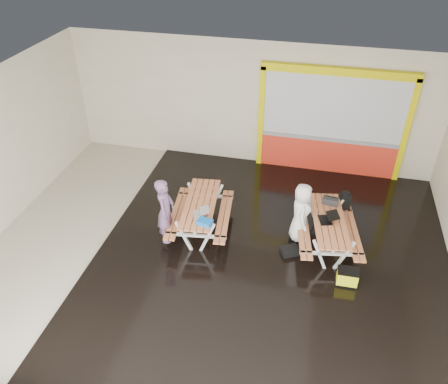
% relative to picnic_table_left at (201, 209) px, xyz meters
% --- Properties ---
extents(room, '(10.02, 8.02, 3.52)m').
position_rel_picnic_table_left_xyz_m(room, '(0.49, -0.66, 1.15)').
color(room, beige).
rests_on(room, ground).
extents(deck, '(7.50, 7.98, 0.05)m').
position_rel_picnic_table_left_xyz_m(deck, '(1.74, -0.66, -0.58)').
color(deck, black).
rests_on(deck, room).
extents(kiosk, '(3.88, 0.16, 3.00)m').
position_rel_picnic_table_left_xyz_m(kiosk, '(2.69, 3.27, 0.84)').
color(kiosk, red).
rests_on(kiosk, room).
extents(picnic_table_left, '(1.54, 2.10, 0.78)m').
position_rel_picnic_table_left_xyz_m(picnic_table_left, '(0.00, 0.00, 0.00)').
color(picnic_table_left, '#D37E50').
rests_on(picnic_table_left, deck).
extents(picnic_table_right, '(1.61, 2.12, 0.77)m').
position_rel_picnic_table_left_xyz_m(picnic_table_right, '(2.85, 0.08, -0.01)').
color(picnic_table_right, '#D37E50').
rests_on(picnic_table_right, deck).
extents(person_left, '(0.44, 0.62, 1.59)m').
position_rel_picnic_table_left_xyz_m(person_left, '(-0.65, -0.51, 0.22)').
color(person_left, '#715074').
rests_on(person_left, deck).
extents(person_right, '(0.55, 0.74, 1.40)m').
position_rel_picnic_table_left_xyz_m(person_right, '(2.24, 0.15, 0.20)').
color(person_right, white).
rests_on(person_right, deck).
extents(laptop_left, '(0.42, 0.40, 0.15)m').
position_rel_picnic_table_left_xyz_m(laptop_left, '(0.12, -0.40, 0.23)').
color(laptop_left, silver).
rests_on(laptop_left, picnic_table_left).
extents(laptop_right, '(0.48, 0.45, 0.17)m').
position_rel_picnic_table_left_xyz_m(laptop_right, '(2.82, 0.04, 0.23)').
color(laptop_right, black).
rests_on(laptop_right, picnic_table_right).
extents(blue_pouch, '(0.34, 0.27, 0.09)m').
position_rel_picnic_table_left_xyz_m(blue_pouch, '(0.29, -0.69, 0.23)').
color(blue_pouch, blue).
rests_on(blue_pouch, picnic_table_left).
extents(toolbox, '(0.37, 0.22, 0.20)m').
position_rel_picnic_table_left_xyz_m(toolbox, '(2.84, 0.65, 0.25)').
color(toolbox, black).
rests_on(toolbox, picnic_table_right).
extents(backpack, '(0.31, 0.25, 0.44)m').
position_rel_picnic_table_left_xyz_m(backpack, '(3.17, 0.96, 0.11)').
color(backpack, black).
rests_on(backpack, picnic_table_right).
extents(dark_case, '(0.46, 0.43, 0.14)m').
position_rel_picnic_table_left_xyz_m(dark_case, '(2.12, -0.38, -0.48)').
color(dark_case, black).
rests_on(dark_case, deck).
extents(fluke_bag, '(0.43, 0.28, 0.37)m').
position_rel_picnic_table_left_xyz_m(fluke_bag, '(3.32, -1.02, -0.37)').
color(fluke_bag, black).
rests_on(fluke_bag, deck).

